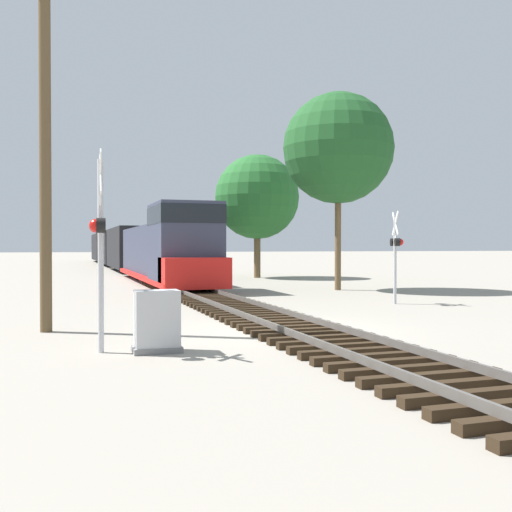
{
  "coord_description": "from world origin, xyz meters",
  "views": [
    {
      "loc": [
        -5.64,
        -14.5,
        2.19
      ],
      "look_at": [
        0.76,
        5.06,
        1.84
      ],
      "focal_mm": 42.0,
      "sensor_mm": 36.0,
      "label": 1
    }
  ],
  "objects_px": {
    "tree_mid_background": "(257,197)",
    "tree_far_right": "(338,149)",
    "crossing_signal_near": "(99,235)",
    "relay_cabinet": "(157,322)",
    "freight_train": "(124,249)",
    "utility_pole": "(45,142)",
    "crossing_signal_far": "(396,248)"
  },
  "relations": [
    {
      "from": "freight_train",
      "to": "crossing_signal_far",
      "type": "xyz_separation_m",
      "value": [
        6.39,
        -37.08,
        0.2
      ]
    },
    {
      "from": "utility_pole",
      "to": "crossing_signal_near",
      "type": "bearing_deg",
      "value": -72.29
    },
    {
      "from": "freight_train",
      "to": "tree_mid_background",
      "type": "distance_m",
      "value": 19.55
    },
    {
      "from": "crossing_signal_far",
      "to": "relay_cabinet",
      "type": "distance_m",
      "value": 12.7
    },
    {
      "from": "crossing_signal_near",
      "to": "crossing_signal_far",
      "type": "xyz_separation_m",
      "value": [
        11.27,
        7.18,
        -0.28
      ]
    },
    {
      "from": "crossing_signal_far",
      "to": "freight_train",
      "type": "bearing_deg",
      "value": 27.91
    },
    {
      "from": "tree_far_right",
      "to": "utility_pole",
      "type": "bearing_deg",
      "value": -141.19
    },
    {
      "from": "utility_pole",
      "to": "tree_mid_background",
      "type": "bearing_deg",
      "value": 60.06
    },
    {
      "from": "relay_cabinet",
      "to": "tree_far_right",
      "type": "relative_size",
      "value": 0.13
    },
    {
      "from": "tree_far_right",
      "to": "tree_mid_background",
      "type": "height_order",
      "value": "tree_far_right"
    },
    {
      "from": "utility_pole",
      "to": "tree_far_right",
      "type": "xyz_separation_m",
      "value": [
        13.44,
        10.81,
        2.18
      ]
    },
    {
      "from": "freight_train",
      "to": "tree_far_right",
      "type": "height_order",
      "value": "tree_far_right"
    },
    {
      "from": "crossing_signal_near",
      "to": "crossing_signal_far",
      "type": "height_order",
      "value": "crossing_signal_near"
    },
    {
      "from": "relay_cabinet",
      "to": "tree_mid_background",
      "type": "xyz_separation_m",
      "value": [
        10.99,
        26.76,
        4.91
      ]
    },
    {
      "from": "relay_cabinet",
      "to": "utility_pole",
      "type": "xyz_separation_m",
      "value": [
        -2.24,
        3.79,
        4.2
      ]
    },
    {
      "from": "crossing_signal_near",
      "to": "tree_mid_background",
      "type": "distance_m",
      "value": 29.26
    },
    {
      "from": "crossing_signal_near",
      "to": "freight_train",
      "type": "bearing_deg",
      "value": 176.26
    },
    {
      "from": "crossing_signal_near",
      "to": "relay_cabinet",
      "type": "height_order",
      "value": "crossing_signal_near"
    },
    {
      "from": "freight_train",
      "to": "tree_far_right",
      "type": "xyz_separation_m",
      "value": [
        7.44,
        -29.96,
        5.08
      ]
    },
    {
      "from": "tree_far_right",
      "to": "relay_cabinet",
      "type": "bearing_deg",
      "value": -127.49
    },
    {
      "from": "freight_train",
      "to": "relay_cabinet",
      "type": "distance_m",
      "value": 44.74
    },
    {
      "from": "tree_mid_background",
      "to": "tree_far_right",
      "type": "bearing_deg",
      "value": -89.0
    },
    {
      "from": "utility_pole",
      "to": "tree_far_right",
      "type": "bearing_deg",
      "value": 38.81
    },
    {
      "from": "utility_pole",
      "to": "relay_cabinet",
      "type": "bearing_deg",
      "value": -59.49
    },
    {
      "from": "crossing_signal_near",
      "to": "tree_far_right",
      "type": "relative_size",
      "value": 0.42
    },
    {
      "from": "utility_pole",
      "to": "tree_far_right",
      "type": "relative_size",
      "value": 0.97
    },
    {
      "from": "freight_train",
      "to": "tree_far_right",
      "type": "bearing_deg",
      "value": -76.05
    },
    {
      "from": "freight_train",
      "to": "tree_mid_background",
      "type": "height_order",
      "value": "tree_mid_background"
    },
    {
      "from": "freight_train",
      "to": "utility_pole",
      "type": "xyz_separation_m",
      "value": [
        -6.0,
        -40.77,
        2.91
      ]
    },
    {
      "from": "utility_pole",
      "to": "tree_far_right",
      "type": "height_order",
      "value": "tree_far_right"
    },
    {
      "from": "utility_pole",
      "to": "tree_far_right",
      "type": "distance_m",
      "value": 17.38
    },
    {
      "from": "freight_train",
      "to": "crossing_signal_far",
      "type": "height_order",
      "value": "freight_train"
    }
  ]
}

